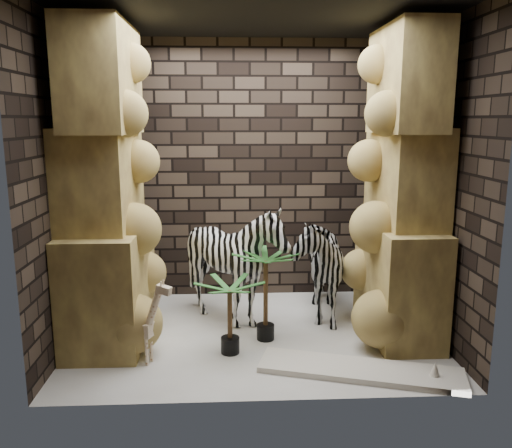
{
  "coord_description": "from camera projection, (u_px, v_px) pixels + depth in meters",
  "views": [
    {
      "loc": [
        -0.23,
        -4.86,
        2.1
      ],
      "look_at": [
        0.02,
        0.15,
        1.09
      ],
      "focal_mm": 36.56,
      "sensor_mm": 36.0,
      "label": 1
    }
  ],
  "objects": [
    {
      "name": "rock_pillar_right",
      "position": [
        404.0,
        184.0,
        4.95
      ],
      "size": [
        0.58,
        1.25,
        3.0
      ],
      "primitive_type": null,
      "color": "#DFC767",
      "rests_on": "floor"
    },
    {
      "name": "palm_front",
      "position": [
        266.0,
        296.0,
        4.98
      ],
      "size": [
        0.36,
        0.36,
        0.89
      ],
      "primitive_type": null,
      "color": "#14561E",
      "rests_on": "floor"
    },
    {
      "name": "wall_front",
      "position": [
        263.0,
        206.0,
        3.66
      ],
      "size": [
        3.5,
        0.0,
        3.5
      ],
      "primitive_type": "plane",
      "rotation": [
        -1.57,
        0.0,
        0.0
      ],
      "color": "black",
      "rests_on": "ground"
    },
    {
      "name": "zebra_left",
      "position": [
        235.0,
        269.0,
        5.36
      ],
      "size": [
        1.05,
        1.3,
        1.17
      ],
      "primitive_type": "imported",
      "rotation": [
        0.0,
        0.0,
        -0.01
      ],
      "color": "white",
      "rests_on": "floor"
    },
    {
      "name": "giraffe_toy",
      "position": [
        137.0,
        319.0,
        4.52
      ],
      "size": [
        0.43,
        0.28,
        0.79
      ],
      "primitive_type": null,
      "rotation": [
        0.0,
        0.0,
        -0.38
      ],
      "color": "#FFE6C2",
      "rests_on": "floor"
    },
    {
      "name": "wall_right",
      "position": [
        438.0,
        183.0,
        4.97
      ],
      "size": [
        0.0,
        3.0,
        3.0
      ],
      "primitive_type": "plane",
      "rotation": [
        1.57,
        0.0,
        -1.57
      ],
      "color": "black",
      "rests_on": "ground"
    },
    {
      "name": "rock_pillar_left",
      "position": [
        104.0,
        185.0,
        4.82
      ],
      "size": [
        0.68,
        1.3,
        3.0
      ],
      "primitive_type": null,
      "color": "#DFC767",
      "rests_on": "floor"
    },
    {
      "name": "ceiling",
      "position": [
        255.0,
        15.0,
        4.59
      ],
      "size": [
        3.5,
        3.5,
        0.0
      ],
      "primitive_type": "plane",
      "rotation": [
        3.14,
        0.0,
        0.0
      ],
      "color": "black",
      "rests_on": "ground"
    },
    {
      "name": "floor",
      "position": [
        255.0,
        334.0,
        5.18
      ],
      "size": [
        3.5,
        3.5,
        0.0
      ],
      "primitive_type": "plane",
      "color": "silver",
      "rests_on": "ground"
    },
    {
      "name": "surfboard",
      "position": [
        360.0,
        370.0,
        4.39
      ],
      "size": [
        1.75,
        0.89,
        0.05
      ],
      "primitive_type": "cube",
      "rotation": [
        0.0,
        0.0,
        -0.29
      ],
      "color": "silver",
      "rests_on": "floor"
    },
    {
      "name": "wall_back",
      "position": [
        250.0,
        171.0,
        6.11
      ],
      "size": [
        3.5,
        0.0,
        3.5
      ],
      "primitive_type": "plane",
      "rotation": [
        1.57,
        0.0,
        0.0
      ],
      "color": "black",
      "rests_on": "ground"
    },
    {
      "name": "wall_left",
      "position": [
        66.0,
        186.0,
        4.8
      ],
      "size": [
        0.0,
        3.0,
        3.0
      ],
      "primitive_type": "plane",
      "rotation": [
        1.57,
        0.0,
        1.57
      ],
      "color": "black",
      "rests_on": "ground"
    },
    {
      "name": "palm_back",
      "position": [
        230.0,
        317.0,
        4.71
      ],
      "size": [
        0.36,
        0.36,
        0.7
      ],
      "primitive_type": null,
      "color": "#14561E",
      "rests_on": "floor"
    },
    {
      "name": "zebra_right",
      "position": [
        315.0,
        255.0,
        5.59
      ],
      "size": [
        0.68,
        1.17,
        1.34
      ],
      "primitive_type": "imported",
      "rotation": [
        0.0,
        0.0,
        -0.06
      ],
      "color": "white",
      "rests_on": "floor"
    }
  ]
}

